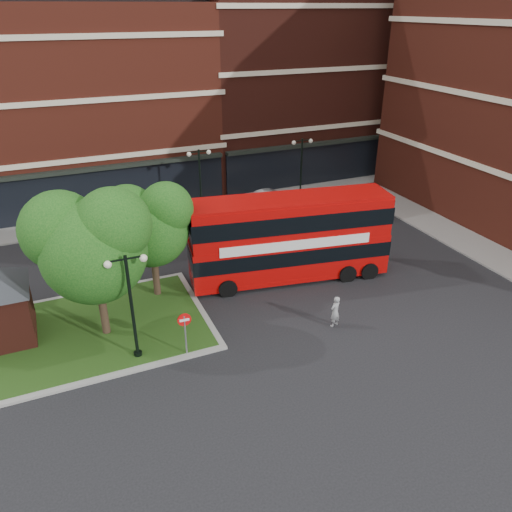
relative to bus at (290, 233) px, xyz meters
name	(u,v)px	position (x,y,z in m)	size (l,w,h in m)	color
ground	(255,331)	(-3.79, -4.11, -2.74)	(120.00, 120.00, 0.00)	black
pavement_far	(168,211)	(-3.79, 12.39, -2.68)	(44.00, 3.00, 0.12)	slate
pavement_side	(486,252)	(12.71, -2.11, -2.68)	(3.00, 28.00, 0.12)	slate
terrace_far_left	(31,107)	(-11.79, 19.89, 4.26)	(26.00, 12.00, 14.00)	maroon
terrace_far_right	(293,77)	(10.21, 19.89, 5.26)	(18.00, 12.00, 16.00)	#471911
traffic_island	(73,335)	(-11.79, -1.11, -2.67)	(12.60, 7.60, 0.15)	gray
tree_island_west	(90,242)	(-10.38, -1.53, 2.06)	(5.40, 4.71, 7.21)	#2D2116
tree_island_east	(148,222)	(-7.37, 0.95, 1.50)	(4.46, 3.90, 6.29)	#2D2116
lamp_island	(131,303)	(-9.29, -3.91, 0.09)	(1.72, 0.36, 5.00)	black
lamp_far_left	(200,180)	(-1.79, 10.39, 0.09)	(1.72, 0.36, 5.00)	black
lamp_far_right	(301,167)	(6.21, 10.39, 0.09)	(1.72, 0.36, 5.00)	black
bus	(290,233)	(0.00, 0.00, 0.00)	(11.18, 4.25, 4.17)	#AC0706
woman	(335,311)	(-0.13, -5.19, -1.93)	(0.59, 0.38, 1.60)	gray
car_silver	(85,218)	(-9.76, 11.89, -2.08)	(1.54, 3.83, 1.31)	#B6B8BE
car_white	(272,199)	(3.78, 10.39, -2.09)	(1.37, 3.93, 1.29)	silver
no_entry_sign	(185,326)	(-7.29, -4.61, -1.18)	(0.60, 0.09, 2.18)	slate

